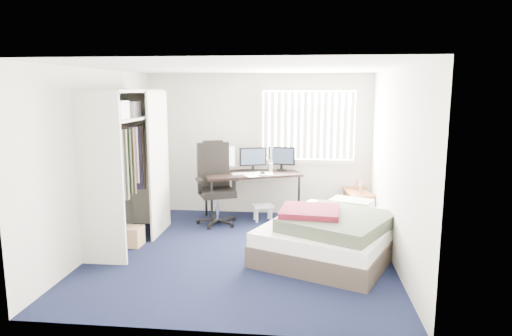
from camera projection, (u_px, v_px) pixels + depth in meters
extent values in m
plane|color=black|center=(242.00, 252.00, 6.30)|extent=(4.20, 4.20, 0.00)
plane|color=silver|center=(257.00, 144.00, 8.14)|extent=(4.00, 0.00, 4.00)
plane|color=silver|center=(208.00, 201.00, 4.03)|extent=(4.00, 0.00, 4.00)
plane|color=silver|center=(98.00, 161.00, 6.29)|extent=(0.00, 4.20, 4.20)
plane|color=silver|center=(395.00, 166.00, 5.87)|extent=(0.00, 4.20, 4.20)
plane|color=white|center=(241.00, 68.00, 5.87)|extent=(4.20, 4.20, 0.00)
cube|color=white|center=(308.00, 125.00, 7.97)|extent=(1.60, 0.02, 1.20)
cube|color=beige|center=(309.00, 89.00, 7.83)|extent=(1.72, 0.06, 0.06)
cube|color=beige|center=(308.00, 161.00, 8.05)|extent=(1.72, 0.06, 0.06)
cube|color=white|center=(308.00, 126.00, 7.91)|extent=(1.60, 0.04, 1.16)
cube|color=beige|center=(100.00, 180.00, 5.70)|extent=(0.60, 0.04, 2.20)
cube|color=beige|center=(149.00, 159.00, 7.46)|extent=(0.60, 0.04, 2.20)
cube|color=beige|center=(124.00, 91.00, 6.39)|extent=(0.60, 1.80, 0.04)
cube|color=beige|center=(125.00, 118.00, 6.46)|extent=(0.56, 1.74, 0.03)
cylinder|color=silver|center=(126.00, 127.00, 6.48)|extent=(0.03, 1.72, 0.03)
cube|color=#26262B|center=(124.00, 159.00, 6.46)|extent=(0.38, 1.10, 0.90)
cube|color=beige|center=(159.00, 164.00, 6.99)|extent=(0.03, 0.90, 2.20)
cube|color=white|center=(111.00, 110.00, 6.00)|extent=(0.38, 0.30, 0.24)
cube|color=gray|center=(126.00, 109.00, 6.49)|extent=(0.34, 0.28, 0.22)
cube|color=black|center=(252.00, 174.00, 7.86)|extent=(1.79, 1.28, 0.04)
cylinder|color=black|center=(212.00, 204.00, 7.44)|extent=(0.04, 0.04, 0.76)
cylinder|color=black|center=(206.00, 195.00, 8.05)|extent=(0.04, 0.04, 0.76)
cylinder|color=black|center=(299.00, 198.00, 7.81)|extent=(0.04, 0.04, 0.76)
cylinder|color=black|center=(287.00, 190.00, 8.42)|extent=(0.04, 0.04, 0.76)
cube|color=white|center=(220.00, 157.00, 7.81)|extent=(0.48, 0.20, 0.36)
cube|color=white|center=(220.00, 157.00, 7.81)|extent=(0.42, 0.16, 0.31)
cube|color=black|center=(253.00, 157.00, 7.95)|extent=(0.46, 0.20, 0.32)
cube|color=#1E2838|center=(253.00, 157.00, 7.95)|extent=(0.40, 0.16, 0.27)
cube|color=black|center=(282.00, 156.00, 8.04)|extent=(0.46, 0.20, 0.32)
cube|color=#1E2838|center=(282.00, 156.00, 8.04)|extent=(0.40, 0.16, 0.27)
cube|color=white|center=(244.00, 174.00, 7.72)|extent=(0.42, 0.27, 0.02)
cube|color=black|center=(262.00, 173.00, 7.80)|extent=(0.09, 0.11, 0.02)
cylinder|color=silver|center=(271.00, 168.00, 7.88)|extent=(0.08, 0.08, 0.16)
cube|color=white|center=(252.00, 173.00, 7.86)|extent=(0.38, 0.37, 0.00)
cube|color=black|center=(217.00, 220.00, 7.61)|extent=(0.86, 0.86, 0.13)
cylinder|color=silver|center=(217.00, 207.00, 7.57)|extent=(0.06, 0.06, 0.43)
cube|color=black|center=(217.00, 193.00, 7.53)|extent=(0.71, 0.71, 0.11)
cube|color=black|center=(213.00, 165.00, 7.69)|extent=(0.53, 0.32, 0.75)
cube|color=black|center=(213.00, 146.00, 7.63)|extent=(0.35, 0.25, 0.17)
cube|color=black|center=(199.00, 180.00, 7.40)|extent=(0.19, 0.31, 0.04)
cube|color=black|center=(234.00, 178.00, 7.58)|extent=(0.19, 0.31, 0.04)
cube|color=white|center=(263.00, 206.00, 7.78)|extent=(0.40, 0.36, 0.03)
cylinder|color=white|center=(257.00, 215.00, 7.69)|extent=(0.04, 0.04, 0.25)
cylinder|color=white|center=(255.00, 213.00, 7.87)|extent=(0.04, 0.04, 0.25)
cylinder|color=white|center=(271.00, 214.00, 7.75)|extent=(0.04, 0.04, 0.25)
cylinder|color=white|center=(268.00, 212.00, 7.92)|extent=(0.04, 0.04, 0.25)
cube|color=brown|center=(358.00, 192.00, 7.71)|extent=(0.48, 0.80, 0.04)
cube|color=brown|center=(353.00, 213.00, 7.41)|extent=(0.04, 0.04, 0.48)
cube|color=brown|center=(344.00, 202.00, 8.08)|extent=(0.04, 0.04, 0.48)
cube|color=brown|center=(371.00, 213.00, 7.42)|extent=(0.04, 0.04, 0.48)
cube|color=brown|center=(361.00, 202.00, 8.09)|extent=(0.04, 0.04, 0.48)
cube|color=brown|center=(361.00, 188.00, 7.52)|extent=(0.04, 0.14, 0.18)
cube|color=brown|center=(356.00, 185.00, 7.80)|extent=(0.04, 0.14, 0.18)
cube|color=#3A312A|center=(333.00, 243.00, 6.26)|extent=(2.27, 2.55, 0.27)
cube|color=white|center=(333.00, 228.00, 6.22)|extent=(2.22, 2.49, 0.19)
cube|color=beige|center=(351.00, 204.00, 6.85)|extent=(0.71, 0.61, 0.14)
cube|color=#3C4433|center=(338.00, 222.00, 5.91)|extent=(1.66, 1.71, 0.18)
cube|color=#510E25|center=(310.00, 214.00, 5.98)|extent=(0.81, 0.77, 0.16)
cube|color=#9D7E4E|center=(129.00, 236.00, 6.56)|extent=(0.39, 0.30, 0.28)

